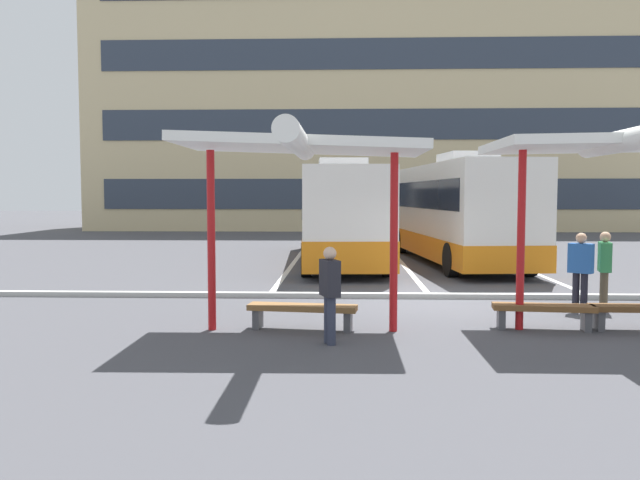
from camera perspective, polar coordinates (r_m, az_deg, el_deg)
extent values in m
plane|color=#47474C|center=(14.74, 10.06, -5.45)|extent=(160.00, 160.00, 0.00)
cube|color=#D1BC8C|center=(48.12, 4.60, 11.65)|extent=(38.34, 10.70, 17.69)
cube|color=#2D3847|center=(42.31, 4.87, 4.00)|extent=(35.28, 0.08, 1.95)
cube|color=#2D3847|center=(42.55, 4.90, 9.97)|extent=(35.28, 0.08, 1.95)
cube|color=#2D3847|center=(43.24, 4.94, 15.80)|extent=(35.28, 0.08, 1.95)
cube|color=silver|center=(23.49, 1.76, 2.37)|extent=(3.21, 12.23, 2.93)
cube|color=orange|center=(23.54, 1.75, -0.15)|extent=(3.25, 12.27, 0.87)
cube|color=black|center=(23.48, 1.76, 3.44)|extent=(3.19, 11.26, 0.95)
cube|color=black|center=(29.50, 1.22, 3.38)|extent=(2.27, 0.20, 1.76)
cube|color=silver|center=(21.99, 1.95, 6.55)|extent=(1.66, 2.28, 0.36)
cylinder|color=black|center=(27.97, -1.10, 0.08)|extent=(0.35, 1.01, 1.00)
cylinder|color=black|center=(28.06, 3.76, 0.08)|extent=(0.35, 1.01, 1.00)
cylinder|color=black|center=(19.09, -1.20, -1.73)|extent=(0.35, 1.01, 1.00)
cylinder|color=black|center=(19.23, 5.91, -1.71)|extent=(0.35, 1.01, 1.00)
cube|color=silver|center=(23.50, 11.63, 2.52)|extent=(3.61, 11.26, 3.12)
cube|color=orange|center=(23.56, 11.59, -0.36)|extent=(3.65, 11.31, 0.75)
cube|color=black|center=(23.50, 11.65, 3.87)|extent=(3.55, 10.38, 0.92)
cube|color=black|center=(28.84, 8.77, 3.55)|extent=(2.22, 0.30, 1.87)
cube|color=silver|center=(22.20, 12.64, 6.93)|extent=(1.72, 2.34, 0.36)
cylinder|color=black|center=(27.14, 7.05, -0.07)|extent=(0.40, 1.02, 1.00)
cylinder|color=black|center=(27.66, 11.78, -0.05)|extent=(0.40, 1.02, 1.00)
cylinder|color=black|center=(19.49, 11.32, -1.69)|extent=(0.40, 1.02, 1.00)
cylinder|color=black|center=(20.21, 17.70, -1.60)|extent=(0.40, 1.02, 1.00)
cube|color=white|center=(22.87, -2.34, -2.04)|extent=(0.16, 14.00, 0.01)
cube|color=white|center=(22.90, 7.19, -2.06)|extent=(0.16, 14.00, 0.01)
cube|color=white|center=(23.54, 16.46, -2.03)|extent=(0.16, 14.00, 0.01)
cylinder|color=red|center=(11.70, -9.41, -0.06)|extent=(0.14, 0.14, 3.17)
cylinder|color=red|center=(11.50, 6.42, -0.10)|extent=(0.14, 0.14, 3.17)
cube|color=white|center=(11.49, -1.58, 8.23)|extent=(4.20, 2.51, 0.30)
cylinder|color=white|center=(10.39, -1.97, 8.52)|extent=(0.36, 4.20, 0.36)
cube|color=brown|center=(11.68, -1.54, -5.87)|extent=(1.97, 0.67, 0.10)
cube|color=#4C4C51|center=(11.91, -5.41, -6.80)|extent=(0.16, 0.35, 0.35)
cube|color=#4C4C51|center=(11.59, 2.45, -7.08)|extent=(0.16, 0.35, 0.35)
cylinder|color=red|center=(12.11, 17.03, 0.01)|extent=(0.14, 0.14, 3.19)
cube|color=white|center=(12.52, 23.07, 7.67)|extent=(3.63, 2.74, 0.21)
cylinder|color=white|center=(11.39, 25.28, 7.86)|extent=(0.36, 3.63, 0.36)
cube|color=brown|center=(12.34, 18.82, -5.55)|extent=(1.79, 0.61, 0.10)
cube|color=#4C4C51|center=(12.27, 15.44, -6.60)|extent=(0.16, 0.35, 0.35)
cube|color=#4C4C51|center=(12.53, 22.09, -6.53)|extent=(0.16, 0.35, 0.35)
cube|color=#4C4C51|center=(12.70, 23.02, -6.42)|extent=(0.13, 0.34, 0.35)
cube|color=#ADADA8|center=(15.42, 9.70, -4.80)|extent=(44.00, 0.24, 0.12)
cylinder|color=black|center=(14.47, 21.31, -4.23)|extent=(0.14, 0.14, 0.80)
cylinder|color=black|center=(14.42, 21.93, -4.27)|extent=(0.14, 0.14, 0.80)
cube|color=#2659A5|center=(14.36, 21.69, -1.48)|extent=(0.51, 0.46, 0.60)
sphere|color=tan|center=(14.33, 21.73, 0.15)|extent=(0.22, 0.22, 0.22)
cylinder|color=#33384C|center=(10.67, 0.72, -6.88)|extent=(0.14, 0.14, 0.78)
cylinder|color=#33384C|center=(10.52, 0.99, -7.04)|extent=(0.14, 0.14, 0.78)
cube|color=#26262D|center=(10.49, 0.86, -3.32)|extent=(0.36, 0.50, 0.58)
sphere|color=beige|center=(10.44, 0.86, -1.16)|extent=(0.21, 0.21, 0.21)
cylinder|color=brown|center=(14.90, 23.35, -4.04)|extent=(0.14, 0.14, 0.81)
cylinder|color=brown|center=(14.74, 23.44, -4.13)|extent=(0.14, 0.14, 0.81)
cube|color=#338C4C|center=(14.74, 23.47, -1.36)|extent=(0.33, 0.51, 0.61)
sphere|color=tan|center=(14.71, 23.51, 0.24)|extent=(0.22, 0.22, 0.22)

